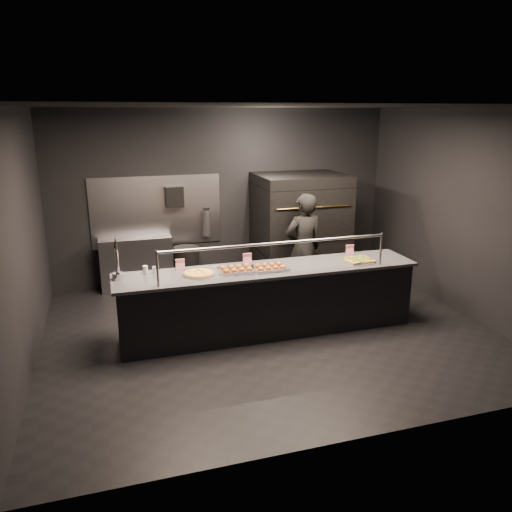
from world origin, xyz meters
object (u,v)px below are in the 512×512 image
object	(u,v)px
square_pizza	(359,260)
worker	(303,248)
pizza_oven	(300,228)
round_pizza	(199,273)
beer_tap	(117,267)
trash_bin	(187,267)
prep_shelf	(137,263)
slider_tray_a	(237,269)
service_counter	(269,300)
fire_extinguisher	(207,223)
slider_tray_b	(270,267)
towel_dispenser	(174,197)

from	to	relation	value
square_pizza	worker	world-z (taller)	worker
pizza_oven	round_pizza	distance (m)	2.87
beer_tap	worker	distance (m)	3.00
beer_tap	trash_bin	bearing A→B (deg)	59.91
prep_shelf	slider_tray_a	xyz separation A→B (m)	(1.15, -2.33, 0.50)
round_pizza	square_pizza	xyz separation A→B (m)	(2.26, -0.07, 0.00)
service_counter	square_pizza	xyz separation A→B (m)	(1.31, -0.07, 0.47)
prep_shelf	round_pizza	distance (m)	2.45
fire_extinguisher	round_pizza	size ratio (longest dim) A/B	1.14
pizza_oven	slider_tray_b	world-z (taller)	pizza_oven
pizza_oven	worker	size ratio (longest dim) A/B	1.10
pizza_oven	service_counter	bearing A→B (deg)	-122.27
fire_extinguisher	square_pizza	distance (m)	2.98
pizza_oven	trash_bin	distance (m)	2.08
service_counter	prep_shelf	size ratio (longest dim) A/B	3.42
pizza_oven	square_pizza	xyz separation A→B (m)	(0.11, -1.97, -0.03)
round_pizza	worker	world-z (taller)	worker
prep_shelf	beer_tap	size ratio (longest dim) A/B	2.19
round_pizza	square_pizza	distance (m)	2.26
worker	trash_bin	bearing A→B (deg)	-40.47
round_pizza	beer_tap	bearing A→B (deg)	173.62
slider_tray_b	trash_bin	world-z (taller)	slider_tray_b
trash_bin	prep_shelf	bearing A→B (deg)	168.80
slider_tray_b	trash_bin	distance (m)	2.41
pizza_oven	square_pizza	world-z (taller)	pizza_oven
fire_extinguisher	trash_bin	size ratio (longest dim) A/B	0.71
round_pizza	towel_dispenser	bearing A→B (deg)	88.80
fire_extinguisher	slider_tray_b	bearing A→B (deg)	-81.88
prep_shelf	fire_extinguisher	distance (m)	1.39
fire_extinguisher	round_pizza	xyz separation A→B (m)	(-0.60, -2.40, -0.12)
service_counter	round_pizza	xyz separation A→B (m)	(-0.95, 0.00, 0.47)
beer_tap	round_pizza	size ratio (longest dim) A/B	1.23
service_counter	worker	world-z (taller)	worker
slider_tray_b	worker	distance (m)	1.39
slider_tray_a	service_counter	bearing A→B (deg)	1.09
square_pizza	trash_bin	xyz separation A→B (m)	(-2.07, 2.23, -0.58)
towel_dispenser	slider_tray_a	world-z (taller)	towel_dispenser
pizza_oven	slider_tray_b	xyz separation A→B (m)	(-1.20, -1.95, -0.02)
towel_dispenser	slider_tray_a	distance (m)	2.51
round_pizza	slider_tray_b	bearing A→B (deg)	-3.35
pizza_oven	slider_tray_b	bearing A→B (deg)	-121.59
slider_tray_b	worker	size ratio (longest dim) A/B	0.27
pizza_oven	beer_tap	bearing A→B (deg)	-150.48
square_pizza	pizza_oven	bearing A→B (deg)	93.06
round_pizza	prep_shelf	bearing A→B (deg)	105.68
round_pizza	slider_tray_b	size ratio (longest dim) A/B	0.93
fire_extinguisher	service_counter	bearing A→B (deg)	-81.70
fire_extinguisher	square_pizza	size ratio (longest dim) A/B	1.11
towel_dispenser	fire_extinguisher	world-z (taller)	towel_dispenser
round_pizza	slider_tray_b	world-z (taller)	slider_tray_b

